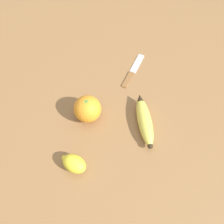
{
  "coord_description": "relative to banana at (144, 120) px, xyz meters",
  "views": [
    {
      "loc": [
        -0.11,
        -0.34,
        0.6
      ],
      "look_at": [
        -0.07,
        -0.01,
        0.03
      ],
      "focal_mm": 35.0,
      "sensor_mm": 36.0,
      "label": 1
    }
  ],
  "objects": [
    {
      "name": "ground_plane",
      "position": [
        -0.02,
        0.05,
        -0.02
      ],
      "size": [
        3.0,
        3.0,
        0.0
      ],
      "primitive_type": "plane",
      "color": "olive"
    },
    {
      "name": "banana",
      "position": [
        0.0,
        0.0,
        0.0
      ],
      "size": [
        0.04,
        0.18,
        0.04
      ],
      "rotation": [
        0.0,
        0.0,
        1.59
      ],
      "color": "#DBCC4C",
      "rests_on": "ground_plane"
    },
    {
      "name": "orange",
      "position": [
        -0.17,
        0.05,
        0.02
      ],
      "size": [
        0.08,
        0.08,
        0.08
      ],
      "color": "orange",
      "rests_on": "ground_plane"
    },
    {
      "name": "lemon",
      "position": [
        -0.21,
        -0.11,
        0.0
      ],
      "size": [
        0.08,
        0.08,
        0.05
      ],
      "rotation": [
        0.0,
        0.0,
        2.53
      ],
      "color": "yellow",
      "rests_on": "ground_plane"
    },
    {
      "name": "paring_knife",
      "position": [
        -0.0,
        0.21,
        -0.02
      ],
      "size": [
        0.1,
        0.15,
        0.01
      ],
      "rotation": [
        0.0,
        0.0,
        5.75
      ],
      "color": "silver",
      "rests_on": "ground_plane"
    }
  ]
}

